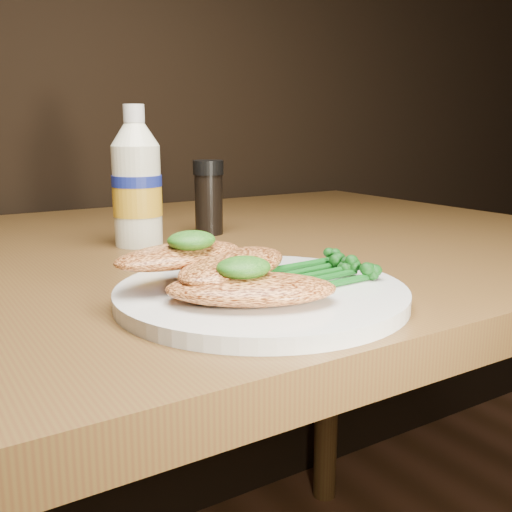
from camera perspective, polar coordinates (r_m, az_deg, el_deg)
dining_table at (r=0.91m, az=-7.18°, el=-22.84°), size 1.20×0.80×0.75m
plate at (r=0.51m, az=0.50°, el=-3.67°), size 0.25×0.25×0.01m
chicken_front at (r=0.47m, az=-0.48°, el=-3.17°), size 0.15×0.13×0.02m
chicken_mid at (r=0.51m, az=-2.18°, el=-0.89°), size 0.15×0.13×0.02m
chicken_back at (r=0.52m, az=-7.38°, el=0.06°), size 0.13×0.08×0.02m
pesto_front at (r=0.47m, az=-1.21°, el=-1.11°), size 0.05×0.05×0.02m
pesto_back at (r=0.50m, az=-6.24°, el=1.51°), size 0.05×0.05×0.02m
broccolini_bundle at (r=0.53m, az=5.65°, el=-1.39°), size 0.12×0.10×0.02m
mayo_bottle at (r=0.76m, az=-11.43°, el=7.53°), size 0.08×0.08×0.17m
pepper_grinder at (r=0.83m, az=-4.57°, el=5.62°), size 0.05×0.05×0.10m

